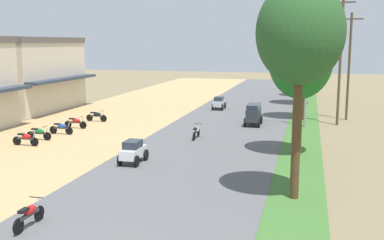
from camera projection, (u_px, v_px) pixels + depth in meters
The scene contains 20 objects.
shophouse_mid at pixel (26, 74), 43.51m from camera, with size 8.10×10.90×6.90m.
parked_motorbike_second at pixel (26, 138), 28.70m from camera, with size 1.80×0.54×0.94m.
parked_motorbike_third at pixel (39, 133), 30.40m from camera, with size 1.80×0.54×0.94m.
parked_motorbike_fourth at pixel (61, 127), 32.27m from camera, with size 1.80×0.54×0.94m.
parked_motorbike_fifth at pixel (76, 122), 34.51m from camera, with size 1.80×0.54×0.94m.
parked_motorbike_sixth at pixel (97, 116), 37.50m from camera, with size 1.80×0.54×0.94m.
median_tree_nearest at pixel (300, 34), 18.04m from camera, with size 3.48×3.48×8.83m.
median_tree_second at pixel (301, 59), 25.68m from camera, with size 3.61×3.61×7.77m.
median_tree_third at pixel (307, 38), 37.41m from camera, with size 3.80×3.80×8.49m.
median_tree_fourth at pixel (307, 37), 46.25m from camera, with size 3.97×3.97×9.36m.
median_tree_fifth at pixel (310, 42), 53.37m from camera, with size 3.76×3.76×8.71m.
streetlamp_near at pixel (307, 71), 34.51m from camera, with size 3.16×0.20×7.37m.
streetlamp_mid at pixel (308, 59), 59.83m from camera, with size 3.16×0.20×7.38m.
utility_pole_near at pixel (340, 59), 35.49m from camera, with size 1.80×0.20×9.92m.
utility_pole_far at pixel (349, 65), 37.98m from camera, with size 1.80×0.20×8.80m.
car_hatchback_white at pixel (133, 151), 24.49m from camera, with size 1.04×2.00×1.23m.
car_van_charcoal at pixel (254, 113), 35.60m from camera, with size 1.19×2.41×1.67m.
car_hatchback_silver at pixel (219, 102), 44.12m from camera, with size 1.04×2.00×1.23m.
motorbike_ahead_second at pixel (29, 213), 16.00m from camera, with size 0.54×1.80×0.94m.
motorbike_ahead_third at pixel (196, 131), 30.77m from camera, with size 0.54×1.80×0.94m.
Camera 1 is at (6.00, -10.16, 6.45)m, focal length 43.13 mm.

